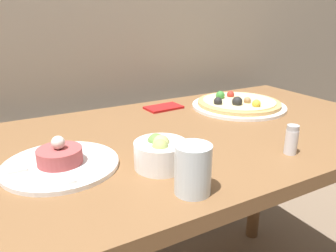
# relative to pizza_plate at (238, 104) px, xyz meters

# --- Properties ---
(dining_table) EXTENTS (1.46, 0.71, 0.77)m
(dining_table) POSITION_rel_pizza_plate_xyz_m (-0.36, -0.13, -0.12)
(dining_table) COLOR brown
(dining_table) RESTS_ON ground_plane
(pizza_plate) EXTENTS (0.33, 0.33, 0.05)m
(pizza_plate) POSITION_rel_pizza_plate_xyz_m (0.00, 0.00, 0.00)
(pizza_plate) COLOR white
(pizza_plate) RESTS_ON dining_table
(tartare_plate) EXTENTS (0.25, 0.25, 0.07)m
(tartare_plate) POSITION_rel_pizza_plate_xyz_m (-0.66, -0.18, -0.00)
(tartare_plate) COLOR white
(tartare_plate) RESTS_ON dining_table
(small_bowl) EXTENTS (0.12, 0.12, 0.07)m
(small_bowl) POSITION_rel_pizza_plate_xyz_m (-0.46, -0.28, 0.02)
(small_bowl) COLOR white
(small_bowl) RESTS_ON dining_table
(drinking_glass) EXTENTS (0.07, 0.07, 0.10)m
(drinking_glass) POSITION_rel_pizza_plate_xyz_m (-0.46, -0.41, 0.03)
(drinking_glass) COLOR silver
(drinking_glass) RESTS_ON dining_table
(napkin) EXTENTS (0.13, 0.08, 0.01)m
(napkin) POSITION_rel_pizza_plate_xyz_m (-0.24, 0.12, -0.01)
(napkin) COLOR red
(napkin) RESTS_ON dining_table
(salt_shaker) EXTENTS (0.03, 0.03, 0.07)m
(salt_shaker) POSITION_rel_pizza_plate_xyz_m (-0.16, -0.37, 0.02)
(salt_shaker) COLOR silver
(salt_shaker) RESTS_ON dining_table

